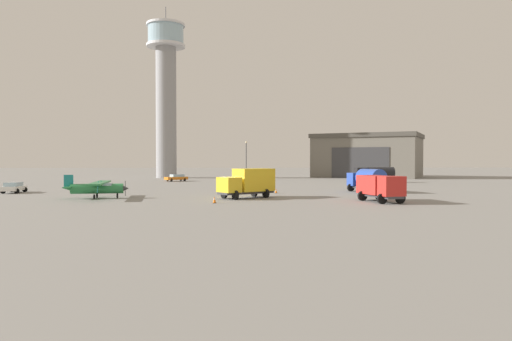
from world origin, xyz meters
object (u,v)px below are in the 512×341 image
object	(u,v)px
car_orange	(176,178)
car_white	(14,187)
airplane_green	(96,187)
traffic_cone_mid_apron	(214,200)
truck_fuel_tanker_blue	(367,179)
traffic_cone_near_left	(250,190)
control_tower	(166,86)
truck_fuel_tanker_black	(375,174)
truck_box_yellow	(248,182)
light_post_west	(246,156)
truck_box_red	(380,187)
traffic_cone_near_right	(276,191)

from	to	relation	value
car_orange	car_white	bearing A→B (deg)	26.21
airplane_green	traffic_cone_mid_apron	distance (m)	14.34
truck_fuel_tanker_blue	car_orange	distance (m)	42.95
car_white	traffic_cone_near_left	xyz separation A→B (m)	(29.94, -2.13, -0.38)
control_tower	truck_fuel_tanker_black	world-z (taller)	control_tower
truck_box_yellow	light_post_west	bearing A→B (deg)	-125.90
airplane_green	truck_fuel_tanker_black	bearing A→B (deg)	31.29
car_white	truck_box_red	bearing A→B (deg)	-114.57
light_post_west	truck_fuel_tanker_black	bearing A→B (deg)	-37.59
light_post_west	truck_box_red	bearing A→B (deg)	-78.24
airplane_green	truck_box_red	xyz separation A→B (m)	(29.45, -5.42, 0.32)
airplane_green	truck_box_red	distance (m)	29.95
truck_fuel_tanker_blue	truck_box_red	bearing A→B (deg)	151.92
traffic_cone_near_left	traffic_cone_near_right	distance (m)	3.33
traffic_cone_mid_apron	truck_box_yellow	bearing A→B (deg)	59.40
traffic_cone_near_left	traffic_cone_mid_apron	size ratio (longest dim) A/B	1.10
airplane_green	car_orange	world-z (taller)	airplane_green
truck_box_yellow	traffic_cone_near_left	xyz separation A→B (m)	(0.39, 7.16, -1.39)
truck_box_yellow	truck_fuel_tanker_blue	bearing A→B (deg)	173.37
truck_fuel_tanker_blue	light_post_west	bearing A→B (deg)	1.95
traffic_cone_near_right	truck_box_yellow	bearing A→B (deg)	-117.33
light_post_west	truck_box_yellow	bearing A→B (deg)	-91.22
control_tower	truck_fuel_tanker_blue	bearing A→B (deg)	-56.22
control_tower	truck_fuel_tanker_black	distance (m)	52.39
car_white	truck_fuel_tanker_black	bearing A→B (deg)	-71.30
traffic_cone_near_left	control_tower	bearing A→B (deg)	109.34
airplane_green	traffic_cone_mid_apron	xyz separation A→B (m)	(13.02, -5.94, -0.89)
control_tower	truck_fuel_tanker_black	bearing A→B (deg)	-30.09
light_post_west	traffic_cone_near_left	distance (m)	44.77
light_post_west	traffic_cone_mid_apron	size ratio (longest dim) A/B	12.67
airplane_green	light_post_west	bearing A→B (deg)	63.13
light_post_west	traffic_cone_near_right	world-z (taller)	light_post_west
truck_box_red	traffic_cone_mid_apron	world-z (taller)	truck_box_red
car_white	truck_box_yellow	bearing A→B (deg)	-113.04
truck_box_red	car_white	world-z (taller)	truck_box_red
car_white	light_post_west	distance (m)	52.49
car_white	traffic_cone_mid_apron	world-z (taller)	car_white
truck_fuel_tanker_black	traffic_cone_near_right	bearing A→B (deg)	49.36
airplane_green	control_tower	bearing A→B (deg)	82.89
car_white	traffic_cone_near_left	world-z (taller)	car_white
truck_box_red	car_orange	bearing A→B (deg)	-163.89
traffic_cone_mid_apron	truck_fuel_tanker_black	bearing A→B (deg)	54.73
car_white	traffic_cone_near_right	xyz separation A→B (m)	(33.27, -2.10, -0.44)
truck_fuel_tanker_black	light_post_west	bearing A→B (deg)	-40.11
truck_fuel_tanker_blue	airplane_green	bearing A→B (deg)	87.73
traffic_cone_mid_apron	control_tower	bearing A→B (deg)	102.35
truck_fuel_tanker_blue	truck_box_yellow	bearing A→B (deg)	101.33
truck_fuel_tanker_blue	car_orange	bearing A→B (deg)	25.12
traffic_cone_near_right	truck_fuel_tanker_blue	bearing A→B (deg)	5.65
truck_box_red	truck_box_yellow	distance (m)	14.03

